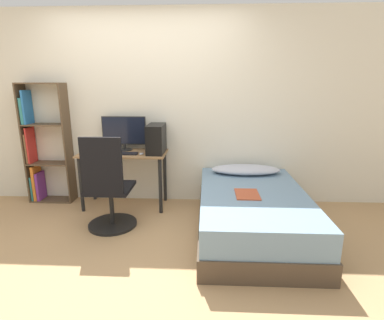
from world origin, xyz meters
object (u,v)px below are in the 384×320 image
(monitor, at_px, (124,132))
(keyboard, at_px, (122,154))
(bookshelf, at_px, (41,149))
(bed, at_px, (252,212))
(pc_tower, at_px, (156,139))
(office_chair, at_px, (109,194))

(monitor, xyz_separation_m, keyboard, (0.03, -0.25, -0.23))
(bookshelf, relative_size, keyboard, 4.08)
(bed, xyz_separation_m, monitor, (-1.58, 0.81, 0.73))
(monitor, relative_size, keyboard, 1.48)
(bookshelf, xyz_separation_m, keyboard, (1.16, -0.24, -0.00))
(bookshelf, relative_size, pc_tower, 3.68)
(monitor, bearing_deg, pc_tower, -15.93)
(bed, relative_size, keyboard, 4.71)
(bookshelf, xyz_separation_m, bed, (2.71, -0.80, -0.51))
(office_chair, distance_m, keyboard, 0.64)
(monitor, height_order, keyboard, monitor)
(office_chair, relative_size, bed, 0.58)
(monitor, distance_m, pc_tower, 0.47)
(monitor, bearing_deg, office_chair, -88.92)
(office_chair, height_order, pc_tower, pc_tower)
(monitor, bearing_deg, bookshelf, -179.44)
(bookshelf, height_order, keyboard, bookshelf)
(bookshelf, bearing_deg, bed, -16.45)
(monitor, bearing_deg, keyboard, -83.44)
(monitor, distance_m, keyboard, 0.34)
(office_chair, bearing_deg, keyboard, 88.60)
(keyboard, bearing_deg, bookshelf, 168.45)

